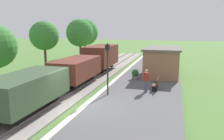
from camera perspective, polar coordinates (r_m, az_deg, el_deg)
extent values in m
plane|color=#517A38|center=(13.89, -8.87, -10.08)|extent=(160.00, 160.00, 0.00)
cube|color=#565659|center=(12.90, 4.38, -11.06)|extent=(6.00, 60.00, 0.25)
cube|color=silver|center=(13.64, -7.36, -9.29)|extent=(0.36, 60.00, 0.01)
cube|color=gray|center=(14.99, -17.34, -8.63)|extent=(3.80, 60.00, 0.12)
cube|color=slate|center=(14.58, -14.97, -8.51)|extent=(0.07, 60.00, 0.14)
cube|color=slate|center=(15.34, -19.64, -7.81)|extent=(0.07, 60.00, 0.14)
cube|color=#384C33|center=(13.38, -21.26, -4.42)|extent=(2.50, 5.60, 1.60)
cube|color=black|center=(13.55, -21.07, -7.07)|extent=(2.10, 5.15, 0.50)
cylinder|color=black|center=(15.02, -16.90, -6.08)|extent=(1.56, 0.84, 0.84)
cylinder|color=black|center=(12.34, -26.04, -10.45)|extent=(1.56, 0.84, 0.84)
cylinder|color=black|center=(15.90, -14.70, -4.10)|extent=(0.20, 0.30, 0.20)
cube|color=brown|center=(18.90, -9.19, 0.49)|extent=(2.50, 5.60, 1.60)
cube|color=black|center=(19.03, -9.13, -1.43)|extent=(2.10, 5.15, 0.50)
cylinder|color=black|center=(20.68, -7.02, -1.10)|extent=(1.56, 0.84, 0.84)
cylinder|color=black|center=(17.52, -11.58, -3.42)|extent=(1.56, 0.84, 0.84)
cylinder|color=black|center=(21.68, -5.84, 0.15)|extent=(0.20, 0.30, 0.20)
cylinder|color=black|center=(16.48, -13.47, -3.51)|extent=(0.20, 0.30, 0.20)
cube|color=brown|center=(24.92, -2.77, 3.80)|extent=(2.50, 5.60, 2.20)
cube|color=black|center=(25.05, -2.75, 1.64)|extent=(2.10, 5.15, 0.50)
cylinder|color=black|center=(26.77, -1.52, 1.71)|extent=(1.56, 0.84, 0.84)
cylinder|color=black|center=(23.43, -4.15, 0.36)|extent=(1.56, 0.84, 0.84)
cylinder|color=black|center=(27.83, -0.81, 2.58)|extent=(0.20, 0.30, 0.20)
cylinder|color=black|center=(22.32, -5.18, 0.48)|extent=(0.20, 0.30, 0.20)
cube|color=#9E6B4C|center=(22.71, 12.89, 2.01)|extent=(3.20, 5.50, 2.60)
cube|color=#66605B|center=(22.55, 13.04, 5.50)|extent=(3.50, 5.80, 0.18)
cube|color=black|center=(21.75, 8.50, 2.13)|extent=(0.03, 0.90, 0.80)
cube|color=#422819|center=(17.26, 11.17, -3.59)|extent=(0.42, 1.50, 0.04)
cube|color=#422819|center=(17.19, 11.83, -2.83)|extent=(0.04, 1.50, 0.45)
cube|color=black|center=(16.74, 10.96, -4.84)|extent=(0.38, 0.06, 0.42)
cube|color=black|center=(17.90, 11.31, -3.83)|extent=(0.38, 0.06, 0.42)
cube|color=#422819|center=(26.79, 12.98, 1.46)|extent=(0.42, 1.50, 0.04)
cube|color=#422819|center=(26.74, 13.41, 1.96)|extent=(0.04, 1.50, 0.45)
cube|color=black|center=(26.24, 12.89, 0.76)|extent=(0.38, 0.06, 0.42)
cube|color=black|center=(27.42, 13.03, 1.18)|extent=(0.38, 0.06, 0.42)
cylinder|color=#474C66|center=(16.44, 8.88, -4.28)|extent=(0.15, 0.15, 0.86)
cylinder|color=#474C66|center=(16.58, 8.69, -4.14)|extent=(0.15, 0.15, 0.86)
cube|color=maroon|center=(16.34, 8.86, -1.73)|extent=(0.39, 0.45, 0.60)
sphere|color=tan|center=(16.25, 8.90, -0.22)|extent=(0.22, 0.22, 0.22)
cylinder|color=slate|center=(20.59, 5.99, -1.87)|extent=(0.56, 0.56, 0.34)
sphere|color=#235B23|center=(20.50, 6.01, -0.71)|extent=(0.64, 0.64, 0.64)
cylinder|color=#193823|center=(15.44, -1.13, -0.67)|extent=(0.11, 0.11, 3.20)
cube|color=black|center=(15.18, -1.16, 5.93)|extent=(0.28, 0.28, 0.36)
sphere|color=#F2E5BF|center=(15.18, -1.16, 5.93)|extent=(0.20, 0.20, 0.20)
cone|color=#193823|center=(15.16, -1.16, 6.83)|extent=(0.20, 0.20, 0.16)
cylinder|color=#4C3823|center=(26.78, -16.84, 2.82)|extent=(0.28, 0.28, 2.82)
sphere|color=#387A33|center=(26.56, -17.16, 8.50)|extent=(3.33, 3.33, 3.33)
cylinder|color=#4C3823|center=(33.01, -8.18, 4.52)|extent=(0.28, 0.28, 2.72)
sphere|color=#387A33|center=(32.82, -8.32, 9.49)|extent=(4.00, 4.00, 4.00)
cylinder|color=#4C3823|center=(38.21, -6.92, 5.28)|extent=(0.28, 0.28, 2.55)
sphere|color=#387A33|center=(38.04, -7.02, 9.67)|extent=(4.42, 4.42, 4.42)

